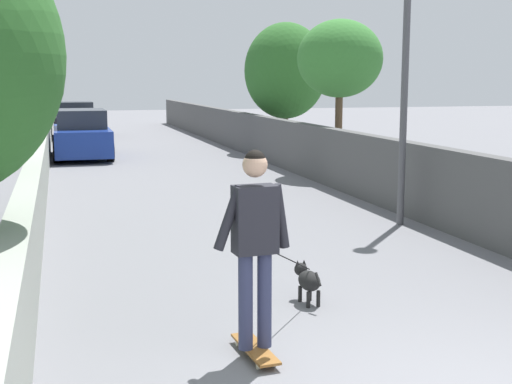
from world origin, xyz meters
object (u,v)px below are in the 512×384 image
Objects in this scene: person_skateboarder at (255,233)px; dog at (308,280)px; skateboard at (255,349)px; tree_right_far at (286,71)px; car_near at (82,135)px; lamp_post at (406,33)px; car_far at (75,121)px; tree_right_distant at (340,59)px.

dog is at bearing -37.16° from person_skateboarder.
person_skateboarder is (-0.00, -0.00, 1.07)m from skateboard.
skateboard is 1.07m from person_skateboarder.
person_skateboarder is 1.83m from dog.
tree_right_far is 1.02× the size of car_near.
lamp_post reaches higher than car_far.
skateboard is 17.20m from car_near.
lamp_post is at bearing 170.82° from tree_right_far.
lamp_post is at bearing -166.58° from car_far.
tree_right_far is at bearing -4.81° from tree_right_distant.
lamp_post is at bearing -39.30° from skateboard.
person_skateboarder is (-17.27, 5.99, -1.64)m from tree_right_far.
tree_right_distant is 0.93× the size of car_near.
tree_right_far is 2.82× the size of dog.
skateboard is 0.45× the size of person_skateboarder.
car_far is (20.56, 4.91, -2.53)m from lamp_post.
car_far is at bearing 4.48° from dog.
skateboard is at bearing 154.04° from tree_right_distant.
car_far is at bearing 24.32° from tree_right_distant.
skateboard is at bearing 142.84° from dog.
skateboard is at bearing -176.93° from car_near.
tree_right_distant is at bearing -25.96° from person_skateboarder.
car_near is at bearing 3.07° from person_skateboarder.
car_near is (15.88, 1.89, 0.44)m from dog.
tree_right_distant reaches higher than person_skateboarder.
car_far is at bearing 2.07° from skateboard.
car_far is at bearing 13.42° from lamp_post.
skateboard is at bearing 160.87° from tree_right_far.
tree_right_distant is 12.67m from person_skateboarder.
car_near is (5.90, 6.40, -2.29)m from tree_right_distant.
car_near is at bearing 3.07° from skateboard.
lamp_post is (-12.39, 2.00, 0.47)m from tree_right_far.
person_skateboarder is at bearing 160.87° from tree_right_far.
tree_right_distant is (-6.00, 0.50, 0.23)m from tree_right_far.
car_near is at bearing 180.00° from car_far.
dog is at bearing 162.57° from tree_right_far.
car_far is at bearing 2.07° from person_skateboarder.
person_skateboarder is (-11.27, 5.49, -1.86)m from tree_right_distant.
car_near is (12.29, 4.91, -2.53)m from lamp_post.
tree_right_far is at bearing -139.77° from car_far.
skateboard is at bearing 18.43° from person_skateboarder.
tree_right_distant is at bearing -25.96° from skateboard.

